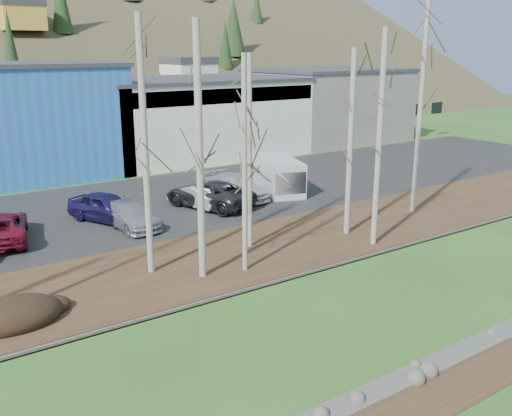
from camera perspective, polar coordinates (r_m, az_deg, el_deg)
dirt_strip at (r=17.75m, az=18.57°, el=-16.74°), size 80.00×1.80×0.03m
near_bank_rocks at (r=18.26m, az=15.98°, el=-15.58°), size 80.00×0.80×0.50m
river at (r=20.69m, az=7.09°, el=-11.13°), size 80.00×8.00×0.90m
far_bank_rocks at (r=23.59m, az=0.41°, el=-7.51°), size 80.00×0.80×0.46m
far_bank at (r=26.06m, az=-3.67°, el=-5.07°), size 80.00×7.00×0.15m
parking_lot at (r=35.05m, az=-12.60°, el=0.04°), size 80.00×14.00×0.14m
building_white at (r=51.93m, az=-6.46°, el=9.08°), size 18.36×12.24×6.80m
building_grey at (r=61.12m, az=7.03°, el=10.28°), size 14.28×12.24×7.30m
dirt_mound at (r=21.63m, az=-23.16°, el=-9.73°), size 3.32×2.35×0.65m
birch_2 at (r=23.37m, az=-11.04°, el=5.78°), size 0.28×0.28×10.48m
birch_3 at (r=22.58m, az=-5.66°, el=5.34°), size 0.29×0.29×10.24m
birch_4 at (r=26.27m, az=-0.64°, el=5.47°), size 0.22×0.22×8.97m
birch_5 at (r=23.28m, az=-1.16°, el=4.16°), size 0.21×0.21×8.98m
birch_6 at (r=27.09m, az=12.21°, el=6.59°), size 0.26×0.26×10.05m
birch_7 at (r=28.56m, az=9.41°, el=6.30°), size 0.28×0.28×9.18m
birch_8 at (r=33.29m, az=16.14°, el=10.02°), size 0.27×0.27×12.41m
car_2 at (r=30.49m, az=-24.19°, el=-1.79°), size 3.55×5.63×1.45m
car_3 at (r=30.83m, az=-12.55°, el=-0.68°), size 2.22×4.72×1.33m
car_4 at (r=32.12m, az=-14.72°, el=0.07°), size 3.63×5.02×1.59m
car_5 at (r=34.46m, az=-5.18°, el=1.35°), size 2.18×4.19×1.32m
car_6 at (r=34.04m, az=-4.70°, el=1.41°), size 4.31×6.24×1.58m
car_7 at (r=35.96m, az=-1.98°, el=2.14°), size 2.51×5.26×1.48m
car_8 at (r=34.18m, az=-6.04°, el=1.20°), size 2.18×4.19×1.32m
van_white at (r=37.37m, az=2.36°, el=3.24°), size 3.66×5.48×2.22m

